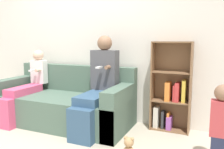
{
  "coord_description": "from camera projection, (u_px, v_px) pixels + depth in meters",
  "views": [
    {
      "loc": [
        1.93,
        -2.38,
        1.25
      ],
      "look_at": [
        0.64,
        0.6,
        0.78
      ],
      "focal_mm": 38.0,
      "sensor_mm": 36.0,
      "label": 1
    }
  ],
  "objects": [
    {
      "name": "ground_plane",
      "position": [
        49.0,
        137.0,
        3.1
      ],
      "size": [
        14.0,
        14.0,
        0.0
      ],
      "primitive_type": "plane",
      "color": "#B2A893"
    },
    {
      "name": "back_wall",
      "position": [
        86.0,
        39.0,
        3.85
      ],
      "size": [
        10.0,
        0.06,
        2.55
      ],
      "color": "silver",
      "rests_on": "ground_plane"
    },
    {
      "name": "couch",
      "position": [
        64.0,
        105.0,
        3.59
      ],
      "size": [
        2.04,
        0.89,
        0.85
      ],
      "color": "#4C6656",
      "rests_on": "ground_plane"
    },
    {
      "name": "adult_seated",
      "position": [
        98.0,
        83.0,
        3.24
      ],
      "size": [
        0.38,
        0.87,
        1.32
      ],
      "color": "#335170",
      "rests_on": "ground_plane"
    },
    {
      "name": "child_seated",
      "position": [
        26.0,
        86.0,
        3.68
      ],
      "size": [
        0.27,
        0.87,
        1.09
      ],
      "color": "#DB4C75",
      "rests_on": "ground_plane"
    },
    {
      "name": "toddler_standing",
      "position": [
        221.0,
        123.0,
        2.35
      ],
      "size": [
        0.21,
        0.16,
        0.82
      ],
      "color": "#232842",
      "rests_on": "ground_plane"
    },
    {
      "name": "bookshelf",
      "position": [
        171.0,
        92.0,
        3.28
      ],
      "size": [
        0.53,
        0.24,
        1.24
      ],
      "color": "brown",
      "rests_on": "ground_plane"
    }
  ]
}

